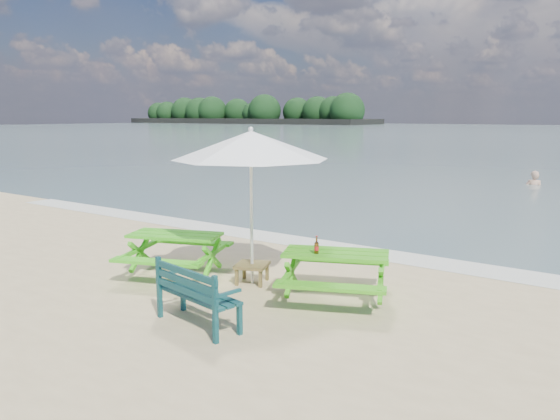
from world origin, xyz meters
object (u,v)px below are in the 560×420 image
Objects in this scene: picnic_table_left at (176,255)px; picnic_table_right at (335,277)px; swimmer at (533,193)px; patio_umbrella at (251,145)px; side_table at (252,273)px; park_bench at (198,307)px; beer_bottle at (317,248)px.

picnic_table_right is (2.90, 0.46, 0.00)m from picnic_table_left.
patio_umbrella is at bearing -94.36° from swimmer.
picnic_table_right is 0.67× the size of patio_umbrella.
side_table is 0.36× the size of swimmer.
park_bench is at bearing -92.20° from swimmer.
park_bench reaches higher than picnic_table_right.
side_table is 2.49× the size of beer_bottle.
picnic_table_left is 2.39m from patio_umbrella.
patio_umbrella is at bearing 172.31° from beer_bottle.
park_bench is at bearing -116.72° from picnic_table_right.
patio_umbrella is 17.03m from swimmer.
side_table is 0.20× the size of patio_umbrella.
picnic_table_left is 8.24× the size of beer_bottle.
picnic_table_left is 2.94m from picnic_table_right.
patio_umbrella is 1.79× the size of swimmer.
picnic_table_right is 3.34× the size of side_table.
picnic_table_right is 2.46m from patio_umbrella.
side_table is 1.51m from beer_bottle.
beer_bottle reaches higher than picnic_table_left.
patio_umbrella is (-1.54, -0.06, 1.92)m from picnic_table_right.
patio_umbrella is at bearing -90.00° from side_table.
swimmer is at bearing 90.89° from picnic_table_right.
patio_umbrella is (-0.56, 1.88, 2.02)m from park_bench.
patio_umbrella reaches higher than picnic_table_left.
picnic_table_right is at bearing 51.62° from beer_bottle.
park_bench reaches higher than swimmer.
patio_umbrella is (1.36, 0.40, 1.92)m from picnic_table_left.
side_table is at bearing 172.31° from beer_bottle.
park_bench is 2.82m from patio_umbrella.
beer_bottle is 0.14× the size of swimmer.
patio_umbrella is 1.99m from beer_bottle.
swimmer is (0.72, 18.65, -0.60)m from park_bench.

